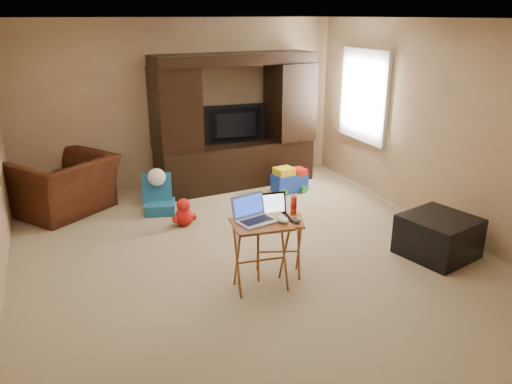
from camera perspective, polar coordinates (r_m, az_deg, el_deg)
name	(u,v)px	position (r m, az deg, el deg)	size (l,w,h in m)	color
floor	(249,253)	(5.65, -0.79, -7.03)	(5.50, 5.50, 0.00)	tan
ceiling	(248,18)	(5.05, -0.93, 19.24)	(5.50, 5.50, 0.00)	silver
wall_back	(181,104)	(7.78, -8.54, 9.91)	(5.00, 5.00, 0.00)	tan
wall_front	(431,257)	(2.98, 19.38, -7.05)	(5.00, 5.00, 0.00)	tan
wall_right	(438,126)	(6.54, 20.10, 7.11)	(5.50, 5.50, 0.00)	tan
window_pane	(365,96)	(7.69, 12.33, 10.71)	(1.20, 1.20, 0.00)	white
window_frame	(364,96)	(7.68, 12.21, 10.70)	(0.06, 1.14, 1.34)	white
entertainment_center	(235,122)	(7.62, -2.36, 8.03)	(2.45, 0.61, 2.01)	black
television	(237,125)	(7.59, -2.24, 7.66)	(1.02, 0.13, 0.59)	black
recliner	(64,185)	(7.13, -21.04, 0.71)	(1.17, 1.02, 0.76)	#411C0D
child_rocker	(159,194)	(6.80, -10.97, -0.25)	(0.39, 0.45, 0.52)	#175680
plush_toy	(184,212)	(6.36, -8.25, -2.27)	(0.33, 0.27, 0.36)	red
push_toy	(290,179)	(7.52, 3.86, 1.48)	(0.53, 0.38, 0.40)	#183EC0
ottoman	(438,236)	(5.88, 20.10, -4.77)	(0.70, 0.70, 0.45)	black
tray_table_left	(261,256)	(4.83, 0.57, -7.33)	(0.53, 0.43, 0.69)	#9C5C25
tray_table_right	(278,248)	(5.07, 2.58, -6.41)	(0.47, 0.38, 0.62)	#A35327
laptop_left	(257,210)	(4.65, 0.11, -2.11)	(0.36, 0.30, 0.24)	#ACACB1
laptop_right	(275,209)	(4.90, 2.13, -1.90)	(0.32, 0.27, 0.24)	black
mouse_left	(283,220)	(4.68, 3.07, -3.17)	(0.09, 0.14, 0.06)	white
mouse_right	(296,220)	(4.89, 4.62, -3.20)	(0.08, 0.13, 0.05)	#3C3C40
water_bottle	(294,205)	(5.06, 4.31, -1.55)	(0.06, 0.06, 0.19)	red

